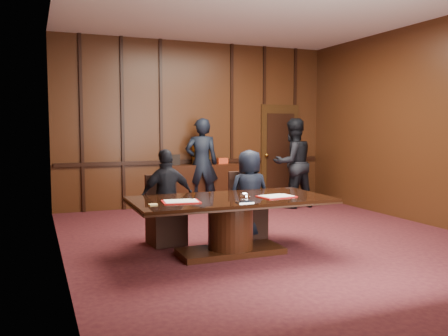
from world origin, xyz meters
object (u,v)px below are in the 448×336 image
signatory_left (167,197)px  signatory_right (249,194)px  sideboard (201,184)px  witness_right (293,163)px  witness_left (202,163)px  conference_table (230,216)px

signatory_left → signatory_right: bearing=172.8°
sideboard → signatory_left: sideboard is taller
sideboard → witness_right: (1.74, -0.85, 0.45)m
witness_left → witness_right: size_ratio=1.00×
signatory_right → conference_table: bearing=53.1°
witness_left → witness_right: witness_left is taller
signatory_right → witness_right: bearing=-131.1°
signatory_left → witness_right: (3.29, 2.11, 0.24)m
signatory_right → witness_left: size_ratio=0.72×
signatory_right → witness_right: (1.99, 2.11, 0.26)m
sideboard → signatory_left: 3.35m
signatory_left → witness_left: (1.51, 2.80, 0.25)m
sideboard → conference_table: (-0.90, -3.76, 0.02)m
signatory_right → witness_left: bearing=-92.0°
conference_table → signatory_right: size_ratio=1.95×
conference_table → signatory_left: (-0.65, 0.80, 0.18)m
conference_table → witness_left: (0.86, 3.60, 0.43)m
signatory_left → witness_right: bearing=-154.5°
sideboard → witness_left: witness_left is taller
sideboard → conference_table: sideboard is taller
signatory_left → witness_left: witness_left is taller
sideboard → signatory_left: bearing=-117.7°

